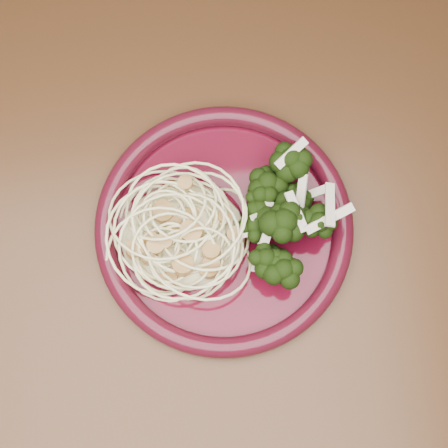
% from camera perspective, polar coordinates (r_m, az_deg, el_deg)
% --- Properties ---
extents(dining_table, '(1.20, 0.80, 0.75)m').
position_cam_1_polar(dining_table, '(0.72, -0.76, 0.19)').
color(dining_table, '#472814').
rests_on(dining_table, ground).
extents(dinner_plate, '(0.29, 0.29, 0.02)m').
position_cam_1_polar(dinner_plate, '(0.61, -0.00, -0.25)').
color(dinner_plate, '#460716').
rests_on(dinner_plate, dining_table).
extents(spaghetti_pile, '(0.14, 0.13, 0.03)m').
position_cam_1_polar(spaghetti_pile, '(0.60, -3.83, -0.87)').
color(spaghetti_pile, '#F4EEB1').
rests_on(spaghetti_pile, dinner_plate).
extents(scallop_cluster, '(0.12, 0.12, 0.03)m').
position_cam_1_polar(scallop_cluster, '(0.57, -4.03, -0.12)').
color(scallop_cluster, '#B88A49').
rests_on(scallop_cluster, spaghetti_pile).
extents(broccoli_pile, '(0.10, 0.14, 0.05)m').
position_cam_1_polar(broccoli_pile, '(0.60, 4.70, 1.25)').
color(broccoli_pile, black).
rests_on(broccoli_pile, dinner_plate).
extents(onion_garnish, '(0.07, 0.09, 0.04)m').
position_cam_1_polar(onion_garnish, '(0.57, 4.93, 2.04)').
color(onion_garnish, beige).
rests_on(onion_garnish, broccoli_pile).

